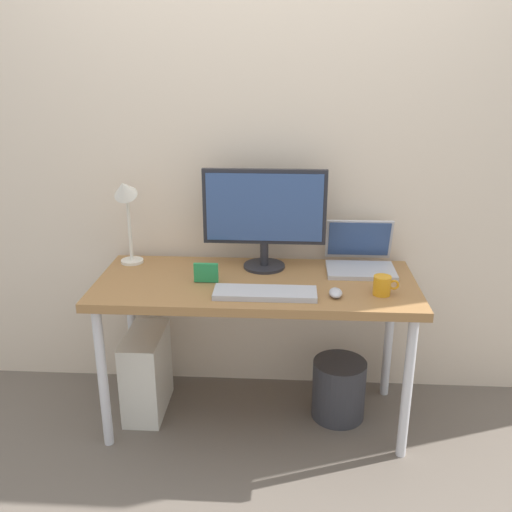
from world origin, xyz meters
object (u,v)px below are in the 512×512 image
(desk, at_px, (256,294))
(laptop, at_px, (360,257))
(mouse, at_px, (336,293))
(wastebasket, at_px, (339,389))
(monitor, at_px, (264,213))
(desk_lamp, at_px, (126,202))
(coffee_mug, at_px, (382,285))
(computer_tower, at_px, (147,373))
(keyboard, at_px, (265,293))
(photo_frame, at_px, (206,273))

(desk, height_order, laptop, laptop)
(mouse, distance_m, wastebasket, 0.63)
(monitor, height_order, mouse, monitor)
(desk_lamp, xyz_separation_m, coffee_mug, (1.18, -0.30, -0.27))
(coffee_mug, bearing_deg, computer_tower, 171.84)
(monitor, distance_m, keyboard, 0.43)
(desk_lamp, bearing_deg, mouse, -18.76)
(coffee_mug, xyz_separation_m, wastebasket, (-0.14, 0.16, -0.62))
(coffee_mug, bearing_deg, keyboard, -175.14)
(monitor, height_order, coffee_mug, monitor)
(desk, distance_m, mouse, 0.39)
(laptop, height_order, mouse, laptop)
(desk, xyz_separation_m, desk_lamp, (-0.63, 0.17, 0.38))
(computer_tower, bearing_deg, laptop, 8.78)
(desk, relative_size, laptop, 4.55)
(keyboard, distance_m, mouse, 0.30)
(photo_frame, distance_m, wastebasket, 0.89)
(laptop, xyz_separation_m, wastebasket, (-0.08, -0.16, -0.64))
(coffee_mug, bearing_deg, photo_frame, 173.41)
(laptop, height_order, photo_frame, laptop)
(desk, xyz_separation_m, monitor, (0.03, 0.17, 0.34))
(computer_tower, bearing_deg, desk_lamp, 119.62)
(computer_tower, bearing_deg, desk, -3.53)
(keyboard, relative_size, photo_frame, 4.00)
(computer_tower, bearing_deg, monitor, 13.62)
(desk_lamp, bearing_deg, computer_tower, -60.38)
(mouse, xyz_separation_m, wastebasket, (0.06, 0.19, -0.60))
(monitor, bearing_deg, keyboard, -86.68)
(coffee_mug, bearing_deg, desk_lamp, 165.80)
(keyboard, distance_m, coffee_mug, 0.50)
(monitor, bearing_deg, computer_tower, -166.38)
(monitor, relative_size, photo_frame, 5.27)
(desk_lamp, height_order, coffee_mug, desk_lamp)
(monitor, relative_size, wastebasket, 1.93)
(laptop, xyz_separation_m, photo_frame, (-0.71, -0.23, -0.01))
(computer_tower, bearing_deg, mouse, -12.03)
(laptop, distance_m, keyboard, 0.57)
(mouse, xyz_separation_m, computer_tower, (-0.90, 0.19, -0.54))
(coffee_mug, height_order, computer_tower, coffee_mug)
(laptop, relative_size, computer_tower, 0.76)
(coffee_mug, distance_m, photo_frame, 0.78)
(photo_frame, bearing_deg, desk, 8.77)
(photo_frame, height_order, wastebasket, photo_frame)
(monitor, xyz_separation_m, photo_frame, (-0.25, -0.21, -0.23))
(monitor, xyz_separation_m, mouse, (0.32, -0.33, -0.26))
(laptop, distance_m, wastebasket, 0.66)
(monitor, distance_m, wastebasket, 0.94)
(desk, xyz_separation_m, laptop, (0.49, 0.19, 0.12))
(computer_tower, height_order, wastebasket, computer_tower)
(desk, height_order, mouse, mouse)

